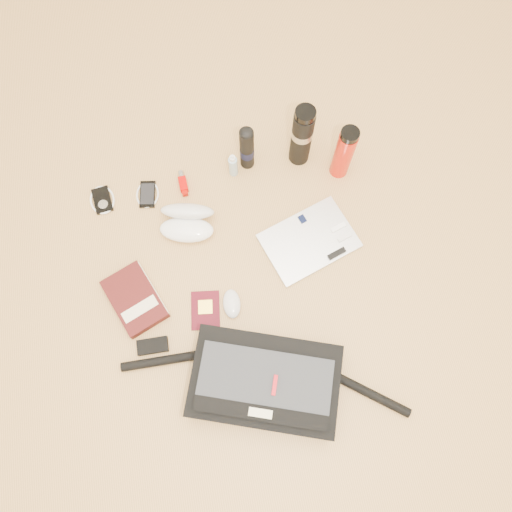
# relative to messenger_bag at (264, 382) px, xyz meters

# --- Properties ---
(ground) EXTENTS (4.00, 4.00, 0.00)m
(ground) POSITION_rel_messenger_bag_xyz_m (0.01, 0.27, -0.06)
(ground) COLOR tan
(ground) RESTS_ON ground
(messenger_bag) EXTENTS (0.85, 0.41, 0.12)m
(messenger_bag) POSITION_rel_messenger_bag_xyz_m (0.00, 0.00, 0.00)
(messenger_bag) COLOR black
(messenger_bag) RESTS_ON ground
(laptop) EXTENTS (0.35, 0.29, 0.03)m
(laptop) POSITION_rel_messenger_bag_xyz_m (0.25, 0.43, -0.05)
(laptop) COLOR silver
(laptop) RESTS_ON ground
(book) EXTENTS (0.21, 0.25, 0.04)m
(book) POSITION_rel_messenger_bag_xyz_m (-0.36, 0.34, -0.04)
(book) COLOR #3F0E0E
(book) RESTS_ON ground
(passport) EXTENTS (0.11, 0.14, 0.01)m
(passport) POSITION_rel_messenger_bag_xyz_m (-0.14, 0.27, -0.05)
(passport) COLOR #470611
(passport) RESTS_ON ground
(mouse) EXTENTS (0.06, 0.10, 0.03)m
(mouse) POSITION_rel_messenger_bag_xyz_m (-0.05, 0.27, -0.04)
(mouse) COLOR silver
(mouse) RESTS_ON ground
(sunglasses_case) EXTENTS (0.22, 0.19, 0.11)m
(sunglasses_case) POSITION_rel_messenger_bag_xyz_m (-0.15, 0.57, -0.02)
(sunglasses_case) COLOR white
(sunglasses_case) RESTS_ON ground
(ipod) EXTENTS (0.09, 0.10, 0.01)m
(ipod) POSITION_rel_messenger_bag_xyz_m (-0.43, 0.72, -0.05)
(ipod) COLOR black
(ipod) RESTS_ON ground
(phone) EXTENTS (0.09, 0.11, 0.01)m
(phone) POSITION_rel_messenger_bag_xyz_m (-0.27, 0.71, -0.05)
(phone) COLOR black
(phone) RESTS_ON ground
(inhaler) EXTENTS (0.03, 0.10, 0.03)m
(inhaler) POSITION_rel_messenger_bag_xyz_m (-0.14, 0.73, -0.04)
(inhaler) COLOR #B10300
(inhaler) RESTS_ON ground
(spray_bottle) EXTENTS (0.04, 0.04, 0.12)m
(spray_bottle) POSITION_rel_messenger_bag_xyz_m (0.04, 0.74, -0.00)
(spray_bottle) COLOR #98B8C9
(spray_bottle) RESTS_ON ground
(aerosol_can) EXTENTS (0.07, 0.07, 0.21)m
(aerosol_can) POSITION_rel_messenger_bag_xyz_m (0.10, 0.77, 0.05)
(aerosol_can) COLOR black
(aerosol_can) RESTS_ON ground
(thermos_black) EXTENTS (0.07, 0.07, 0.28)m
(thermos_black) POSITION_rel_messenger_bag_xyz_m (0.28, 0.76, 0.08)
(thermos_black) COLOR black
(thermos_black) RESTS_ON ground
(thermos_red) EXTENTS (0.08, 0.08, 0.25)m
(thermos_red) POSITION_rel_messenger_bag_xyz_m (0.41, 0.68, 0.07)
(thermos_red) COLOR red
(thermos_red) RESTS_ON ground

